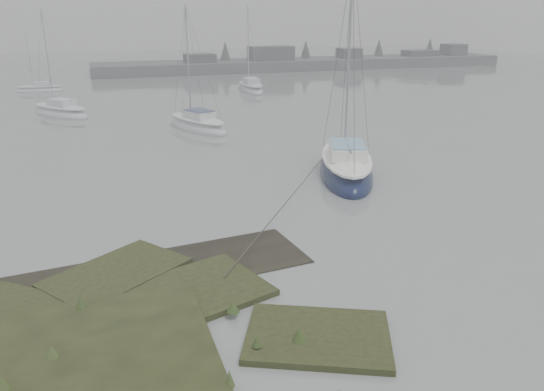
{
  "coord_description": "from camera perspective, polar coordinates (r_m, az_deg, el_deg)",
  "views": [
    {
      "loc": [
        -4.15,
        -10.71,
        7.6
      ],
      "look_at": [
        1.25,
        5.23,
        1.8
      ],
      "focal_mm": 35.0,
      "sensor_mm": 36.0,
      "label": 1
    }
  ],
  "objects": [
    {
      "name": "ground",
      "position": [
        41.62,
        -12.81,
        8.03
      ],
      "size": [
        160.0,
        160.0,
        0.0
      ],
      "primitive_type": "plane",
      "color": "slate",
      "rests_on": "ground"
    },
    {
      "name": "sailboat_far_c",
      "position": [
        59.96,
        -23.66,
        10.37
      ],
      "size": [
        4.71,
        2.0,
        6.46
      ],
      "rotation": [
        0.0,
        0.0,
        1.46
      ],
      "color": "silver",
      "rests_on": "ground"
    },
    {
      "name": "sailboat_white",
      "position": [
        37.21,
        -8.01,
        7.48
      ],
      "size": [
        4.25,
        6.53,
        8.78
      ],
      "rotation": [
        0.0,
        0.0,
        0.39
      ],
      "color": "silver",
      "rests_on": "ground"
    },
    {
      "name": "sailboat_main",
      "position": [
        26.47,
        7.95,
        2.91
      ],
      "size": [
        5.13,
        8.09,
        10.86
      ],
      "rotation": [
        0.0,
        0.0,
        -0.37
      ],
      "color": "#0D1535",
      "rests_on": "ground"
    },
    {
      "name": "far_shoreline",
      "position": [
        79.23,
        4.52,
        14.08
      ],
      "size": [
        60.0,
        8.0,
        4.15
      ],
      "color": "#4C4F51",
      "rests_on": "ground"
    },
    {
      "name": "sailboat_far_b",
      "position": [
        55.45,
        -2.29,
        11.42
      ],
      "size": [
        2.35,
        6.42,
        8.95
      ],
      "rotation": [
        0.0,
        0.0,
        -0.04
      ],
      "color": "#A0A5A9",
      "rests_on": "ground"
    },
    {
      "name": "sailboat_far_a",
      "position": [
        45.06,
        -21.76,
        8.31
      ],
      "size": [
        5.27,
        6.0,
        8.54
      ],
      "rotation": [
        0.0,
        0.0,
        0.66
      ],
      "color": "silver",
      "rests_on": "ground"
    }
  ]
}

